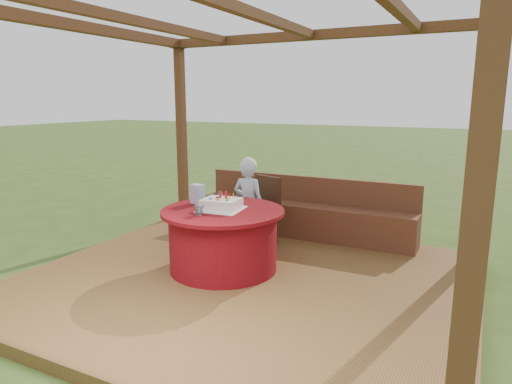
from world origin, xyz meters
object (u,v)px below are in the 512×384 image
Objects in this scene: gift_bag at (198,194)px; drinking_glass at (199,210)px; table at (223,239)px; chair at (262,207)px; elderly_woman at (248,201)px; bench at (304,217)px; birthday_cake at (221,204)px.

gift_bag is 0.54m from drinking_glass.
chair reaches higher than table.
bench is at bearing 57.35° from elderly_woman.
gift_bag reaches higher than table.
chair is (-0.37, -0.57, 0.22)m from bench.
chair is 1.06m from birthday_cake.
elderly_woman reaches higher than chair.
chair is 3.93× the size of gift_bag.
birthday_cake is 0.33m from drinking_glass.
drinking_glass is at bearing -92.55° from chair.
drinking_glass is (0.31, -0.44, -0.06)m from gift_bag.
gift_bag is (-0.27, -0.73, 0.20)m from elderly_woman.
table is 12.34× the size of drinking_glass.
gift_bag is at bearing -112.27° from chair.
birthday_cake is 2.21× the size of gift_bag.
table is at bearing 11.42° from birthday_cake.
drinking_glass is at bearing -105.76° from table.
gift_bag is (-0.39, 0.12, 0.05)m from birthday_cake.
elderly_woman reaches higher than gift_bag.
elderly_woman is 5.14× the size of gift_bag.
elderly_woman reaches higher than bench.
bench is 27.76× the size of drinking_glass.
chair is 1.37m from drinking_glass.
table is 1.53× the size of chair.
chair is (-0.03, 1.02, 0.14)m from table.
birthday_cake is (-0.36, -1.59, 0.47)m from bench.
gift_bag is at bearing 125.50° from drinking_glass.
birthday_cake reaches higher than bench.
elderly_woman is 0.81m from gift_bag.
bench is 0.71m from chair.
gift_bag is at bearing 163.73° from table.
bench is 6.11× the size of birthday_cake.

